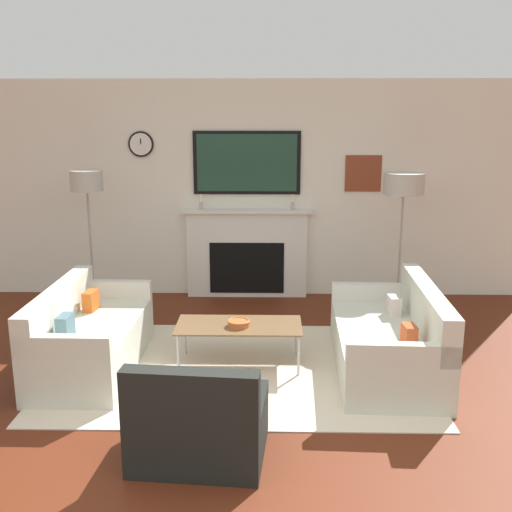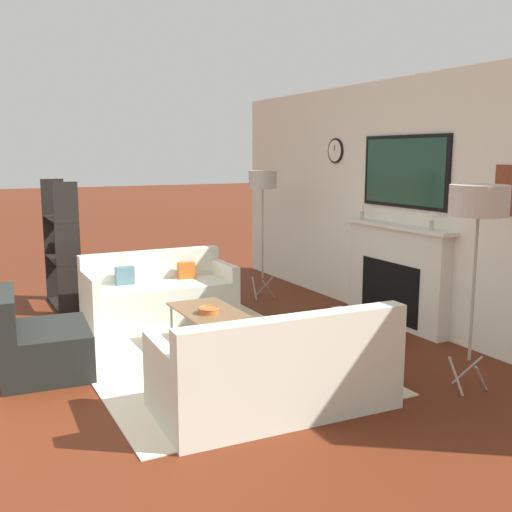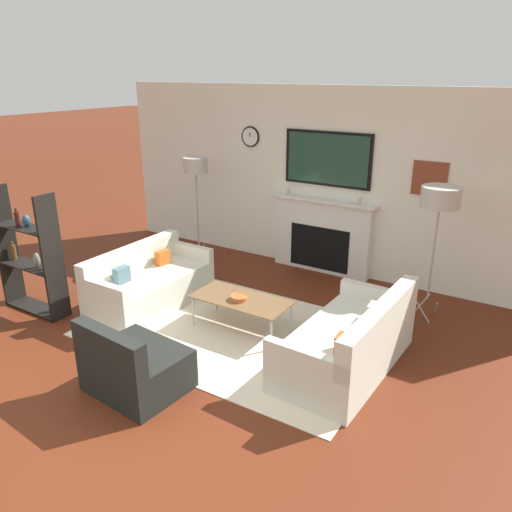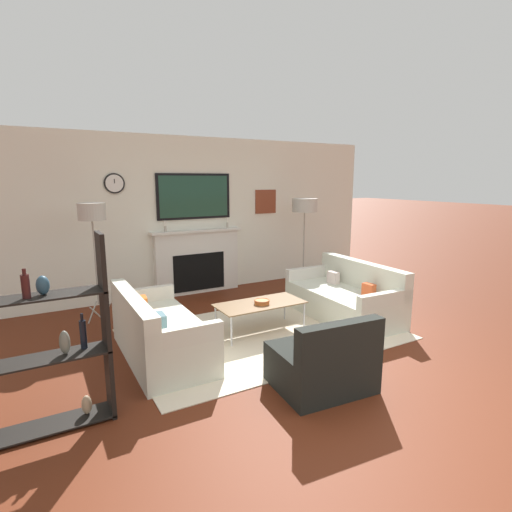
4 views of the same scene
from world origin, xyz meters
name	(u,v)px [view 1 (image 1 of 4)]	position (x,y,z in m)	size (l,w,h in m)	color
ground_plane	(224,497)	(0.00, 0.00, 0.00)	(60.00, 60.00, 0.00)	#572210
fireplace_wall	(247,200)	(0.00, 4.27, 1.23)	(7.32, 0.28, 2.70)	white
area_rug	(239,368)	(0.00, 1.90, 0.01)	(3.36, 2.25, 0.01)	beige
couch_left	(89,339)	(-1.37, 1.90, 0.28)	(0.78, 1.67, 0.76)	beige
couch_right	(391,342)	(1.38, 1.89, 0.27)	(0.94, 1.78, 0.80)	beige
armchair	(199,423)	(-0.20, 0.45, 0.25)	(0.94, 0.80, 0.75)	black
coffee_table	(239,327)	(0.00, 1.98, 0.38)	(1.16, 0.54, 0.40)	brown
decorative_bowl	(238,323)	(0.00, 1.94, 0.43)	(0.21, 0.21, 0.06)	#BC5E29
floor_lamp_left	(87,184)	(-1.77, 3.45, 1.52)	(0.36, 0.36, 1.68)	#9E998E
floor_lamp_right	(404,186)	(1.77, 3.45, 1.51)	(0.45, 0.45, 1.66)	#9E998E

